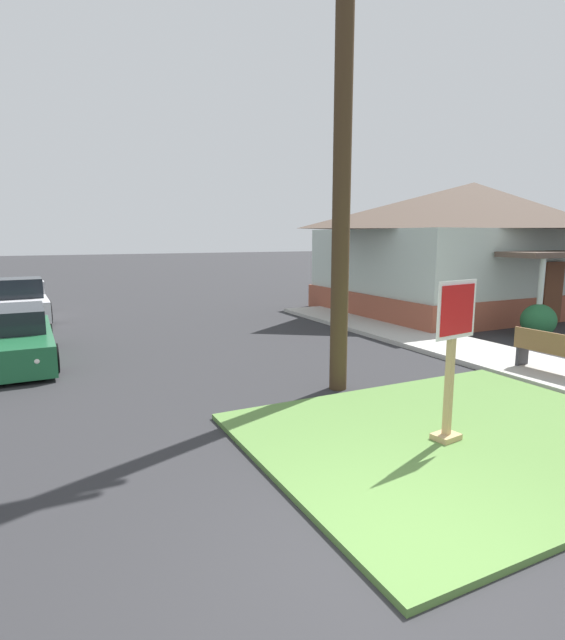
{
  "coord_description": "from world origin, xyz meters",
  "views": [
    {
      "loc": [
        -2.73,
        -3.03,
        2.88
      ],
      "look_at": [
        1.41,
        5.31,
        1.3
      ],
      "focal_mm": 27.77,
      "sensor_mm": 36.0,
      "label": 1
    }
  ],
  "objects": [
    {
      "name": "sidewalk_strip",
      "position": [
        6.79,
        5.85,
        0.06
      ],
      "size": [
        2.2,
        15.93,
        0.12
      ],
      "primitive_type": "cube",
      "color": "#B2AFA8",
      "rests_on": "ground"
    },
    {
      "name": "manhole_cover",
      "position": [
        0.53,
        3.37,
        0.01
      ],
      "size": [
        0.7,
        0.7,
        0.02
      ],
      "primitive_type": "cylinder",
      "color": "black",
      "rests_on": "ground"
    },
    {
      "name": "parked_sedan_green",
      "position": [
        -3.44,
        9.72,
        0.54
      ],
      "size": [
        1.99,
        4.47,
        1.25
      ],
      "color": "#1E6038",
      "rests_on": "ground"
    },
    {
      "name": "shrub_near_porch",
      "position": [
        10.11,
        6.25,
        0.48
      ],
      "size": [
        0.97,
        0.97,
        0.95
      ],
      "primitive_type": "ellipsoid",
      "color": "#246237",
      "rests_on": "ground"
    },
    {
      "name": "stop_sign",
      "position": [
        2.22,
        1.78,
        1.19
      ],
      "size": [
        0.78,
        0.33,
        2.23
      ],
      "color": "tan",
      "rests_on": "grass_corner_patch"
    },
    {
      "name": "grass_corner_patch",
      "position": [
        2.59,
        1.86,
        0.04
      ],
      "size": [
        5.99,
        4.66,
        0.08
      ],
      "primitive_type": "cube",
      "color": "#567F3D",
      "rests_on": "ground"
    },
    {
      "name": "ground_plane",
      "position": [
        0.0,
        0.0,
        0.0
      ],
      "size": [
        160.0,
        160.0,
        0.0
      ],
      "primitive_type": "plane",
      "color": "#2B2B2D"
    },
    {
      "name": "corner_house",
      "position": [
        12.46,
        11.12,
        2.51
      ],
      "size": [
        10.86,
        8.78,
        4.89
      ],
      "color": "brown",
      "rests_on": "ground"
    },
    {
      "name": "utility_pole",
      "position": [
        2.26,
        4.65,
        4.81
      ],
      "size": [
        1.75,
        0.33,
        9.28
      ],
      "color": "#42301E",
      "rests_on": "ground"
    },
    {
      "name": "street_bench",
      "position": [
        6.54,
        3.29,
        0.59
      ],
      "size": [
        0.49,
        1.61,
        0.85
      ],
      "color": "brown",
      "rests_on": "sidewalk_strip"
    },
    {
      "name": "pickup_truck_white",
      "position": [
        -3.52,
        16.43,
        0.62
      ],
      "size": [
        2.28,
        5.52,
        1.48
      ],
      "color": "silver",
      "rests_on": "ground"
    }
  ]
}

